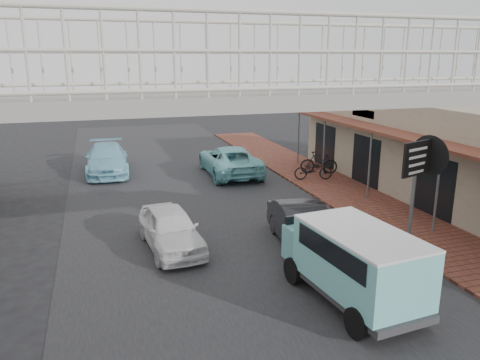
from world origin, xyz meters
TOP-DOWN VIEW (x-y plane):
  - ground at (0.00, 0.00)m, footprint 120.00×120.00m
  - road_strip at (0.00, 0.00)m, footprint 10.00×60.00m
  - sidewalk at (6.50, 3.00)m, footprint 3.00×40.00m
  - shophouse_row at (10.97, 4.00)m, footprint 7.20×18.00m
  - footbridge at (0.00, -4.00)m, footprint 16.40×2.40m
  - white_hatchback at (-1.67, 2.46)m, footprint 1.83×3.88m
  - dark_sedan at (2.30, 1.34)m, footprint 1.88×4.17m
  - angkot_curb at (2.71, 11.03)m, footprint 2.54×5.28m
  - angkot_far at (-3.19, 13.19)m, footprint 2.17×5.05m
  - angkot_van at (1.96, -2.18)m, footprint 2.15×4.08m
  - motorcycle_near at (6.12, 8.48)m, footprint 1.92×1.06m
  - motorcycle_far at (6.93, 9.51)m, footprint 1.90×1.20m
  - arrow_sign at (6.01, 0.30)m, footprint 2.08×1.40m

SIDE VIEW (x-z plane):
  - ground at x=0.00m, z-range 0.00..0.00m
  - road_strip at x=0.00m, z-range 0.00..0.01m
  - sidewalk at x=6.50m, z-range 0.00..0.10m
  - motorcycle_near at x=6.12m, z-range 0.10..1.05m
  - white_hatchback at x=-1.67m, z-range 0.00..1.28m
  - motorcycle_far at x=6.93m, z-range 0.10..1.21m
  - dark_sedan at x=2.30m, z-range 0.00..1.33m
  - angkot_far at x=-3.19m, z-range 0.00..1.45m
  - angkot_curb at x=2.71m, z-range 0.00..1.45m
  - angkot_van at x=1.96m, z-range 0.26..2.18m
  - shophouse_row at x=10.97m, z-range 0.01..4.01m
  - arrow_sign at x=6.01m, z-range 1.16..4.60m
  - footbridge at x=0.00m, z-range 0.01..6.35m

